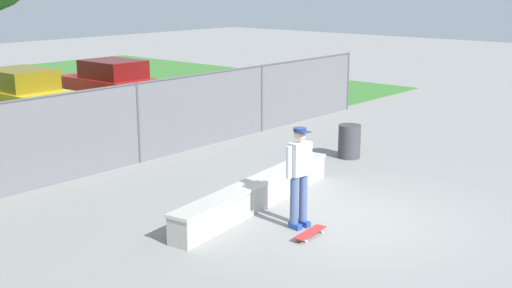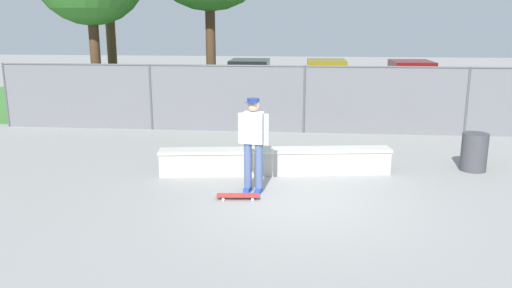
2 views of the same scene
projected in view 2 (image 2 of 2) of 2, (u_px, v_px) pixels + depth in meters
name	position (u px, v px, depth m)	size (l,w,h in m)	color
ground_plane	(301.00, 201.00, 9.47)	(80.00, 80.00, 0.00)	gray
grass_strip	(305.00, 88.00, 25.25)	(30.56, 20.00, 0.02)	#3D7A33
concrete_ledge	(275.00, 161.00, 11.09)	(5.03, 1.19, 0.56)	#A8A59E
skateboarder	(253.00, 141.00, 9.71)	(0.59, 0.34, 1.84)	#2647A5
skateboard	(238.00, 196.00, 9.53)	(0.81, 0.27, 0.09)	red
chainlink_fence	(304.00, 97.00, 15.03)	(18.63, 0.07, 1.99)	#4C4C51
car_silver	(250.00, 79.00, 21.88)	(2.06, 4.22, 1.66)	#B7BABF
car_yellow	(326.00, 79.00, 21.78)	(2.06, 4.22, 1.66)	gold
car_red	(410.00, 81.00, 21.25)	(2.06, 4.22, 1.66)	#B21E1E
trash_bin	(474.00, 152.00, 11.30)	(0.56, 0.56, 0.85)	#3F3F44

